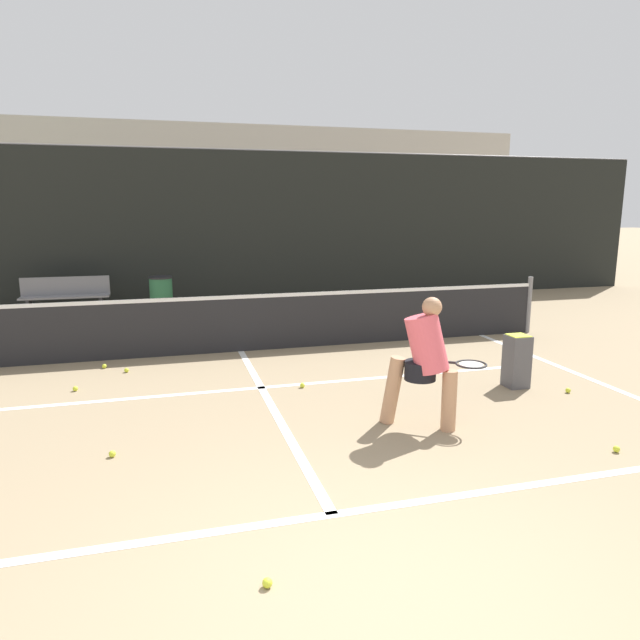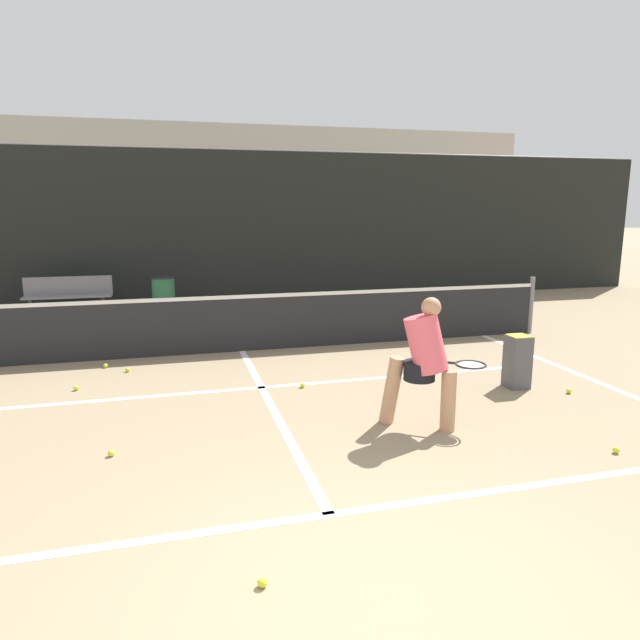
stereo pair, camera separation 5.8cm
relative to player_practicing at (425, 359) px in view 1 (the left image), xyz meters
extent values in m
plane|color=#937F60|center=(-1.48, -2.56, -0.77)|extent=(100.00, 100.00, 0.00)
cube|color=white|center=(-1.48, -1.49, -0.77)|extent=(11.00, 0.10, 0.01)
cube|color=white|center=(-1.48, 1.82, -0.77)|extent=(8.25, 0.10, 0.01)
cube|color=white|center=(-1.48, 1.18, -0.77)|extent=(0.10, 5.33, 0.01)
cube|color=white|center=(3.03, 1.18, -0.77)|extent=(0.10, 6.33, 0.01)
cylinder|color=slate|center=(4.02, 3.84, -0.23)|extent=(0.09, 0.09, 1.07)
cube|color=#232326|center=(-1.48, 3.84, -0.29)|extent=(11.00, 0.02, 0.95)
cube|color=white|center=(-1.48, 3.84, 0.15)|extent=(11.00, 0.03, 0.06)
cube|color=black|center=(-1.48, 8.76, 1.07)|extent=(24.00, 0.06, 3.68)
cylinder|color=slate|center=(-1.48, 8.76, 2.93)|extent=(24.00, 0.04, 0.04)
cylinder|color=tan|center=(0.22, -0.16, -0.44)|extent=(0.16, 0.16, 0.67)
cylinder|color=tan|center=(-0.28, 0.19, -0.39)|extent=(0.32, 0.29, 0.78)
cylinder|color=black|center=(-0.04, 0.02, -0.13)|extent=(0.34, 0.34, 0.20)
cylinder|color=#E55966|center=(0.01, -0.01, 0.17)|extent=(0.48, 0.44, 0.71)
sphere|color=tan|center=(0.04, -0.04, 0.57)|extent=(0.21, 0.21, 0.21)
cylinder|color=#262628|center=(0.27, 0.12, -0.08)|extent=(0.26, 0.20, 0.03)
torus|color=#262628|center=(0.53, -0.06, -0.08)|extent=(0.48, 0.48, 0.02)
cylinder|color=beige|center=(0.53, -0.06, -0.08)|extent=(0.36, 0.36, 0.01)
sphere|color=#D1E033|center=(-2.13, -2.21, -0.74)|extent=(0.07, 0.07, 0.07)
sphere|color=#D1E033|center=(-3.25, 3.05, -0.74)|extent=(0.07, 0.07, 0.07)
sphere|color=#D1E033|center=(-3.58, 3.36, -0.74)|extent=(0.07, 0.07, 0.07)
sphere|color=#D1E033|center=(1.55, -1.12, -0.74)|extent=(0.07, 0.07, 0.07)
sphere|color=#D1E033|center=(-0.95, 1.68, -0.74)|extent=(0.07, 0.07, 0.07)
sphere|color=#D1E033|center=(-3.85, 2.33, -0.74)|extent=(0.07, 0.07, 0.07)
sphere|color=#D1E033|center=(2.32, 0.55, -0.74)|extent=(0.07, 0.07, 0.07)
sphere|color=#D1E033|center=(-3.23, 0.08, -0.74)|extent=(0.07, 0.07, 0.07)
cube|color=#4C4C51|center=(1.82, 0.97, -0.42)|extent=(0.28, 0.28, 0.70)
cube|color=#D1E033|center=(1.82, 0.97, -0.09)|extent=(0.25, 0.25, 0.06)
cube|color=slate|center=(-4.75, 7.87, -0.33)|extent=(1.83, 0.39, 0.04)
cube|color=slate|center=(-4.74, 8.05, -0.12)|extent=(1.83, 0.07, 0.42)
cube|color=#333338|center=(-5.48, 7.88, -0.55)|extent=(0.06, 0.32, 0.44)
cube|color=#333338|center=(-4.02, 7.86, -0.55)|extent=(0.06, 0.32, 0.44)
cylinder|color=#28603D|center=(-2.73, 7.67, -0.37)|extent=(0.49, 0.49, 0.80)
cylinder|color=black|center=(-2.73, 7.67, 0.05)|extent=(0.52, 0.52, 0.04)
cube|color=black|center=(1.63, 12.24, -0.38)|extent=(1.80, 4.57, 0.78)
cube|color=#1E2328|center=(1.63, 12.01, 0.27)|extent=(1.51, 2.74, 0.52)
cylinder|color=black|center=(2.44, 13.70, -0.47)|extent=(0.18, 0.60, 0.60)
cylinder|color=black|center=(2.44, 10.78, -0.47)|extent=(0.18, 0.60, 0.60)
cylinder|color=brown|center=(-8.17, 17.49, 0.96)|extent=(0.28, 0.28, 3.46)
cube|color=#B2ADA3|center=(-1.48, 25.07, 2.41)|extent=(36.00, 2.40, 6.36)
camera|label=1|loc=(-2.66, -5.40, 1.61)|focal=32.00mm
camera|label=2|loc=(-2.61, -5.42, 1.61)|focal=32.00mm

